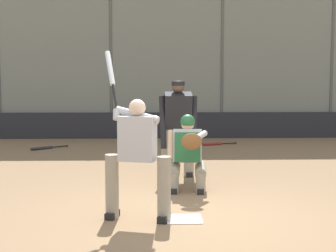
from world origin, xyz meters
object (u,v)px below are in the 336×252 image
at_px(batter_at_plate, 137,155).
at_px(umpire_home, 178,126).
at_px(spare_bat_near_backstop, 215,144).
at_px(spare_bat_by_padding, 45,148).
at_px(catcher_behind_plate, 188,152).

height_order(batter_at_plate, umpire_home, batter_at_plate).
distance_m(spare_bat_near_backstop, spare_bat_by_padding, 3.98).
relative_size(catcher_behind_plate, umpire_home, 0.70).
bearing_deg(spare_bat_near_backstop, spare_bat_by_padding, -6.73).
bearing_deg(catcher_behind_plate, spare_bat_by_padding, -51.29).
xyz_separation_m(batter_at_plate, spare_bat_by_padding, (2.25, -5.94, -0.77)).
relative_size(umpire_home, spare_bat_by_padding, 2.13).
bearing_deg(spare_bat_by_padding, catcher_behind_plate, 88.79).
bearing_deg(umpire_home, catcher_behind_plate, 93.00).
relative_size(batter_at_plate, umpire_home, 1.27).
relative_size(batter_at_plate, catcher_behind_plate, 1.80).
bearing_deg(umpire_home, spare_bat_near_backstop, -107.42).
bearing_deg(batter_at_plate, umpire_home, -87.79).
bearing_deg(spare_bat_by_padding, umpire_home, 95.94).
height_order(spare_bat_near_backstop, spare_bat_by_padding, same).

